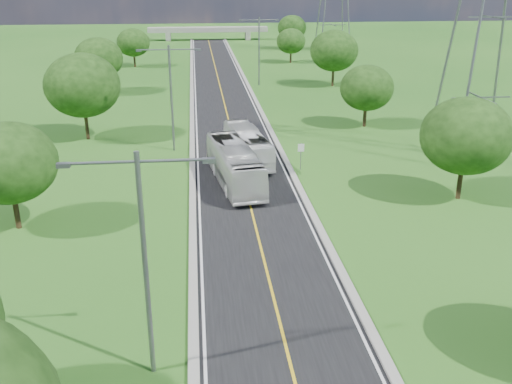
# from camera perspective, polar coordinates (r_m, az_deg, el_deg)

# --- Properties ---
(ground) EXTENTS (260.00, 260.00, 0.00)m
(ground) POSITION_cam_1_polar(r_m,az_deg,el_deg) (70.72, -2.94, 7.88)
(ground) COLOR #245919
(ground) RESTS_ON ground
(road) EXTENTS (8.00, 150.00, 0.06)m
(road) POSITION_cam_1_polar(r_m,az_deg,el_deg) (76.55, -3.21, 8.93)
(road) COLOR black
(road) RESTS_ON ground
(curb_left) EXTENTS (0.50, 150.00, 0.22)m
(curb_left) POSITION_cam_1_polar(r_m,az_deg,el_deg) (76.45, -6.43, 8.87)
(curb_left) COLOR gray
(curb_left) RESTS_ON ground
(curb_right) EXTENTS (0.50, 150.00, 0.22)m
(curb_right) POSITION_cam_1_polar(r_m,az_deg,el_deg) (76.86, -0.01, 9.07)
(curb_right) COLOR gray
(curb_right) RESTS_ON ground
(speed_limit_sign) EXTENTS (0.55, 0.09, 2.40)m
(speed_limit_sign) POSITION_cam_1_polar(r_m,az_deg,el_deg) (49.76, 4.51, 3.99)
(speed_limit_sign) COLOR slate
(speed_limit_sign) RESTS_ON ground
(overpass) EXTENTS (30.00, 3.00, 3.20)m
(overpass) POSITION_cam_1_polar(r_m,az_deg,el_deg) (149.41, -4.82, 15.82)
(overpass) COLOR gray
(overpass) RESTS_ON ground
(streetlight_near_left) EXTENTS (5.90, 0.25, 10.00)m
(streetlight_near_left) POSITION_cam_1_polar(r_m,az_deg,el_deg) (23.26, -11.14, -5.58)
(streetlight_near_left) COLOR slate
(streetlight_near_left) RESTS_ON ground
(streetlight_mid_left) EXTENTS (5.90, 0.25, 10.00)m
(streetlight_mid_left) POSITION_cam_1_polar(r_m,az_deg,el_deg) (54.75, -8.51, 10.11)
(streetlight_mid_left) COLOR slate
(streetlight_mid_left) RESTS_ON ground
(streetlight_far_right) EXTENTS (5.90, 0.25, 10.00)m
(streetlight_far_right) POSITION_cam_1_polar(r_m,az_deg,el_deg) (87.87, 0.31, 14.46)
(streetlight_far_right) COLOR slate
(streetlight_far_right) RESTS_ON ground
(power_tower_near) EXTENTS (9.00, 6.40, 28.00)m
(power_tower_near) POSITION_cam_1_polar(r_m,az_deg,el_deg) (55.13, 22.80, 17.31)
(power_tower_near) COLOR slate
(power_tower_near) RESTS_ON ground
(tree_lb) EXTENTS (6.30, 6.30, 7.33)m
(tree_lb) POSITION_cam_1_polar(r_m,az_deg,el_deg) (40.43, -23.52, 2.69)
(tree_lb) COLOR black
(tree_lb) RESTS_ON ground
(tree_lc) EXTENTS (7.56, 7.56, 8.79)m
(tree_lc) POSITION_cam_1_polar(r_m,az_deg,el_deg) (60.74, -16.97, 10.16)
(tree_lc) COLOR black
(tree_lc) RESTS_ON ground
(tree_ld) EXTENTS (6.72, 6.72, 7.82)m
(tree_ld) POSITION_cam_1_polar(r_m,az_deg,el_deg) (84.54, -15.47, 12.78)
(tree_ld) COLOR black
(tree_ld) RESTS_ON ground
(tree_le) EXTENTS (5.88, 5.88, 6.84)m
(tree_le) POSITION_cam_1_polar(r_m,az_deg,el_deg) (107.92, -12.17, 14.41)
(tree_le) COLOR black
(tree_le) RESTS_ON ground
(tree_rb) EXTENTS (6.72, 6.72, 7.82)m
(tree_rb) POSITION_cam_1_polar(r_m,az_deg,el_deg) (44.90, 20.28, 5.28)
(tree_rb) COLOR black
(tree_rb) RESTS_ON ground
(tree_rc) EXTENTS (5.88, 5.88, 6.84)m
(tree_rc) POSITION_cam_1_polar(r_m,az_deg,el_deg) (64.65, 11.02, 10.19)
(tree_rc) COLOR black
(tree_rc) RESTS_ON ground
(tree_rd) EXTENTS (7.14, 7.14, 8.30)m
(tree_rd) POSITION_cam_1_polar(r_m,az_deg,el_deg) (87.90, 7.82, 13.83)
(tree_rd) COLOR black
(tree_rd) RESTS_ON ground
(tree_re) EXTENTS (5.46, 5.46, 6.35)m
(tree_re) POSITION_cam_1_polar(r_m,az_deg,el_deg) (110.91, 3.52, 14.83)
(tree_re) COLOR black
(tree_re) RESTS_ON ground
(tree_rf) EXTENTS (6.30, 6.30, 7.33)m
(tree_rf) POSITION_cam_1_polar(r_m,az_deg,el_deg) (131.05, 3.61, 16.08)
(tree_rf) COLOR black
(tree_rf) RESTS_ON ground
(bus_outbound) EXTENTS (3.89, 10.64, 2.90)m
(bus_outbound) POSITION_cam_1_polar(r_m,az_deg,el_deg) (51.99, -0.86, 4.71)
(bus_outbound) COLOR silver
(bus_outbound) RESTS_ON road
(bus_inbound) EXTENTS (4.26, 11.77, 3.21)m
(bus_inbound) POSITION_cam_1_polar(r_m,az_deg,el_deg) (46.22, -2.17, 2.77)
(bus_inbound) COLOR silver
(bus_inbound) RESTS_ON road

